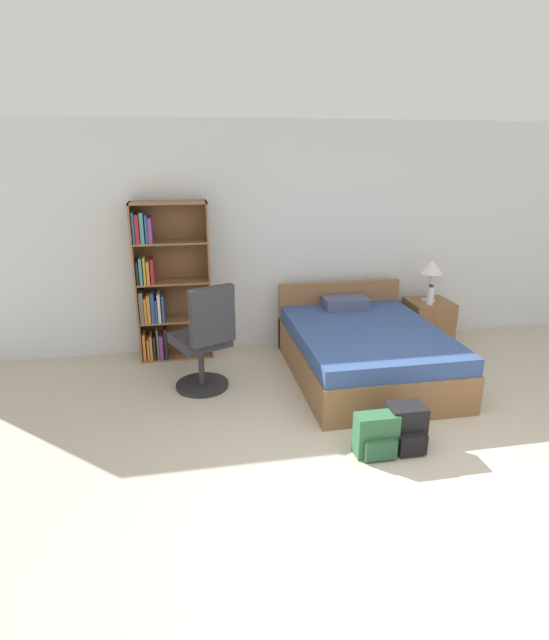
{
  "coord_description": "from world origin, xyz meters",
  "views": [
    {
      "loc": [
        -1.37,
        -2.48,
        2.28
      ],
      "look_at": [
        -0.53,
        1.98,
        0.72
      ],
      "focal_mm": 28.0,
      "sensor_mm": 36.0,
      "label": 1
    }
  ],
  "objects_px": {
    "table_lamp": "(432,268)",
    "backpack_green": "(376,436)",
    "bookshelf": "(163,287)",
    "office_chair": "(205,342)",
    "nightstand": "(428,322)",
    "water_bottle": "(430,295)",
    "backpack_black": "(406,428)",
    "bed": "(364,350)"
  },
  "relations": [
    {
      "from": "table_lamp",
      "to": "backpack_green",
      "type": "relative_size",
      "value": 1.46
    },
    {
      "from": "nightstand",
      "to": "water_bottle",
      "type": "distance_m",
      "value": 0.41
    },
    {
      "from": "bookshelf",
      "to": "water_bottle",
      "type": "bearing_deg",
      "value": -5.27
    },
    {
      "from": "bed",
      "to": "backpack_black",
      "type": "xyz_separation_m",
      "value": [
        -0.15,
        -1.38,
        -0.11
      ]
    },
    {
      "from": "bookshelf",
      "to": "nightstand",
      "type": "xyz_separation_m",
      "value": [
        3.14,
        -0.17,
        -0.56
      ]
    },
    {
      "from": "table_lamp",
      "to": "backpack_green",
      "type": "distance_m",
      "value": 2.73
    },
    {
      "from": "table_lamp",
      "to": "water_bottle",
      "type": "relative_size",
      "value": 2.15
    },
    {
      "from": "bookshelf",
      "to": "backpack_green",
      "type": "relative_size",
      "value": 5.09
    },
    {
      "from": "water_bottle",
      "to": "backpack_green",
      "type": "distance_m",
      "value": 2.54
    },
    {
      "from": "backpack_green",
      "to": "nightstand",
      "type": "bearing_deg",
      "value": 54.92
    },
    {
      "from": "office_chair",
      "to": "bed",
      "type": "bearing_deg",
      "value": 2.67
    },
    {
      "from": "table_lamp",
      "to": "bookshelf",
      "type": "bearing_deg",
      "value": 176.98
    },
    {
      "from": "office_chair",
      "to": "water_bottle",
      "type": "distance_m",
      "value": 2.77
    },
    {
      "from": "office_chair",
      "to": "table_lamp",
      "type": "distance_m",
      "value": 2.87
    },
    {
      "from": "table_lamp",
      "to": "backpack_green",
      "type": "xyz_separation_m",
      "value": [
        -1.49,
        -2.15,
        -0.78
      ]
    },
    {
      "from": "nightstand",
      "to": "table_lamp",
      "type": "distance_m",
      "value": 0.68
    },
    {
      "from": "backpack_black",
      "to": "bed",
      "type": "bearing_deg",
      "value": 83.95
    },
    {
      "from": "office_chair",
      "to": "backpack_black",
      "type": "distance_m",
      "value": 2.03
    },
    {
      "from": "nightstand",
      "to": "backpack_green",
      "type": "xyz_separation_m",
      "value": [
        -1.51,
        -2.15,
        -0.11
      ]
    },
    {
      "from": "office_chair",
      "to": "table_lamp",
      "type": "xyz_separation_m",
      "value": [
        2.73,
        0.79,
        0.43
      ]
    },
    {
      "from": "nightstand",
      "to": "water_bottle",
      "type": "height_order",
      "value": "water_bottle"
    },
    {
      "from": "bookshelf",
      "to": "table_lamp",
      "type": "bearing_deg",
      "value": -3.02
    },
    {
      "from": "nightstand",
      "to": "water_bottle",
      "type": "relative_size",
      "value": 2.32
    },
    {
      "from": "water_bottle",
      "to": "bookshelf",
      "type": "bearing_deg",
      "value": 174.73
    },
    {
      "from": "nightstand",
      "to": "backpack_green",
      "type": "distance_m",
      "value": 2.63
    },
    {
      "from": "office_chair",
      "to": "water_bottle",
      "type": "height_order",
      "value": "office_chair"
    },
    {
      "from": "office_chair",
      "to": "backpack_black",
      "type": "xyz_separation_m",
      "value": [
        1.51,
        -1.3,
        -0.34
      ]
    },
    {
      "from": "bookshelf",
      "to": "water_bottle",
      "type": "height_order",
      "value": "bookshelf"
    },
    {
      "from": "nightstand",
      "to": "backpack_black",
      "type": "height_order",
      "value": "nightstand"
    },
    {
      "from": "bookshelf",
      "to": "bed",
      "type": "xyz_separation_m",
      "value": [
        2.05,
        -0.88,
        -0.56
      ]
    },
    {
      "from": "nightstand",
      "to": "water_bottle",
      "type": "bearing_deg",
      "value": -120.55
    },
    {
      "from": "office_chair",
      "to": "nightstand",
      "type": "height_order",
      "value": "office_chair"
    },
    {
      "from": "bed",
      "to": "table_lamp",
      "type": "bearing_deg",
      "value": 33.78
    },
    {
      "from": "office_chair",
      "to": "backpack_green",
      "type": "bearing_deg",
      "value": -47.54
    },
    {
      "from": "nightstand",
      "to": "table_lamp",
      "type": "bearing_deg",
      "value": 179.05
    },
    {
      "from": "backpack_black",
      "to": "nightstand",
      "type": "bearing_deg",
      "value": 59.42
    },
    {
      "from": "office_chair",
      "to": "nightstand",
      "type": "xyz_separation_m",
      "value": [
        2.75,
        0.79,
        -0.25
      ]
    },
    {
      "from": "bed",
      "to": "water_bottle",
      "type": "xyz_separation_m",
      "value": [
        1.02,
        0.6,
        0.38
      ]
    },
    {
      "from": "office_chair",
      "to": "backpack_green",
      "type": "relative_size",
      "value": 3.2
    },
    {
      "from": "bed",
      "to": "office_chair",
      "type": "height_order",
      "value": "office_chair"
    },
    {
      "from": "bookshelf",
      "to": "table_lamp",
      "type": "relative_size",
      "value": 3.48
    },
    {
      "from": "table_lamp",
      "to": "nightstand",
      "type": "bearing_deg",
      "value": -0.95
    }
  ]
}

